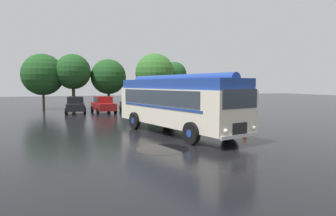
{
  "coord_description": "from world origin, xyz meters",
  "views": [
    {
      "loc": [
        -7.24,
        -16.92,
        2.94
      ],
      "look_at": [
        -0.78,
        1.05,
        1.4
      ],
      "focal_mm": 32.0,
      "sensor_mm": 36.0,
      "label": 1
    }
  ],
  "objects": [
    {
      "name": "ground_plane",
      "position": [
        0.0,
        0.0,
        0.0
      ],
      "size": [
        120.0,
        120.0,
        0.0
      ],
      "primitive_type": "plane",
      "color": "black"
    },
    {
      "name": "tree_far_right",
      "position": [
        6.95,
        19.91,
        4.16
      ],
      "size": [
        3.19,
        3.19,
        5.82
      ],
      "color": "#4C3823",
      "rests_on": "ground"
    },
    {
      "name": "tree_centre",
      "position": [
        -1.6,
        19.88,
        3.8
      ],
      "size": [
        4.24,
        4.24,
        5.93
      ],
      "color": "#4C3823",
      "rests_on": "ground"
    },
    {
      "name": "traffic_cone",
      "position": [
        2.65,
        -2.44,
        0.28
      ],
      "size": [
        0.36,
        0.36,
        0.55
      ],
      "primitive_type": "cone",
      "color": "orange",
      "rests_on": "ground"
    },
    {
      "name": "car_near_left",
      "position": [
        -5.85,
        14.5,
        0.85
      ],
      "size": [
        2.15,
        4.29,
        1.66
      ],
      "color": "black",
      "rests_on": "ground"
    },
    {
      "name": "car_mid_right",
      "position": [
        -0.3,
        13.77,
        0.85
      ],
      "size": [
        1.97,
        4.2,
        1.66
      ],
      "color": "black",
      "rests_on": "ground"
    },
    {
      "name": "car_far_right",
      "position": [
        2.59,
        14.49,
        0.85
      ],
      "size": [
        2.29,
        4.36,
        1.66
      ],
      "color": "#4C5156",
      "rests_on": "ground"
    },
    {
      "name": "puddle_patch",
      "position": [
        -2.97,
        -4.31,
        0.0
      ],
      "size": [
        2.37,
        2.37,
        0.01
      ],
      "primitive_type": "cylinder",
      "color": "black",
      "rests_on": "ground"
    },
    {
      "name": "vintage_bus",
      "position": [
        -0.77,
        -0.46,
        1.89
      ],
      "size": [
        4.8,
        10.38,
        3.49
      ],
      "color": "silver",
      "rests_on": "ground"
    },
    {
      "name": "tree_right_of_centre",
      "position": [
        3.67,
        18.41,
        4.2
      ],
      "size": [
        4.8,
        4.8,
        6.67
      ],
      "color": "#4C3823",
      "rests_on": "ground"
    },
    {
      "name": "car_mid_left",
      "position": [
        -3.16,
        13.98,
        0.85
      ],
      "size": [
        2.28,
        4.35,
        1.66
      ],
      "color": "maroon",
      "rests_on": "ground"
    },
    {
      "name": "tree_left_of_centre",
      "position": [
        -5.91,
        19.32,
        4.34
      ],
      "size": [
        4.05,
        4.05,
        6.37
      ],
      "color": "#4C3823",
      "rests_on": "ground"
    },
    {
      "name": "tree_far_left",
      "position": [
        -9.14,
        20.2,
        4.02
      ],
      "size": [
        4.73,
        4.73,
        6.37
      ],
      "color": "#4C3823",
      "rests_on": "ground"
    }
  ]
}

